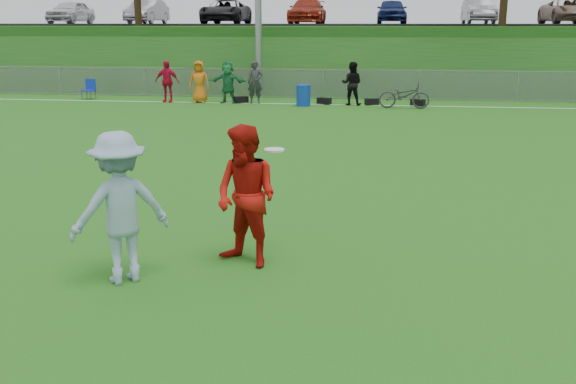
% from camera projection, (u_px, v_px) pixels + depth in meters
% --- Properties ---
extents(ground, '(120.00, 120.00, 0.00)m').
position_uv_depth(ground, '(209.00, 272.00, 8.52)').
color(ground, '#236615').
rests_on(ground, ground).
extents(sideline_far, '(60.00, 0.10, 0.01)m').
position_uv_depth(sideline_far, '(321.00, 104.00, 25.77)').
color(sideline_far, white).
rests_on(sideline_far, ground).
extents(fence, '(58.00, 0.06, 1.30)m').
position_uv_depth(fence, '(325.00, 84.00, 27.52)').
color(fence, gray).
rests_on(fence, ground).
extents(berm, '(120.00, 18.00, 3.00)m').
position_uv_depth(berm, '(339.00, 52.00, 37.84)').
color(berm, '#194E16').
rests_on(berm, ground).
extents(parking_lot, '(120.00, 12.00, 0.10)m').
position_uv_depth(parking_lot, '(341.00, 25.00, 39.36)').
color(parking_lot, black).
rests_on(parking_lot, berm).
extents(car_row, '(32.04, 5.18, 1.44)m').
position_uv_depth(car_row, '(321.00, 11.00, 38.35)').
color(car_row, silver).
rests_on(car_row, parking_lot).
extents(spectator_row, '(8.53, 0.73, 1.69)m').
position_uv_depth(spectator_row, '(241.00, 82.00, 25.96)').
color(spectator_row, red).
rests_on(spectator_row, ground).
extents(gear_bags, '(7.74, 0.51, 0.26)m').
position_uv_depth(gear_bags, '(338.00, 101.00, 25.74)').
color(gear_bags, black).
rests_on(gear_bags, ground).
extents(player_red_center, '(1.17, 1.09, 1.92)m').
position_uv_depth(player_red_center, '(246.00, 197.00, 8.55)').
color(player_red_center, '#B2120C').
rests_on(player_red_center, ground).
extents(player_blue, '(1.43, 1.32, 1.93)m').
position_uv_depth(player_blue, '(120.00, 208.00, 8.00)').
color(player_blue, '#8CA9C2').
rests_on(player_blue, ground).
extents(frisbee, '(0.29, 0.29, 0.03)m').
position_uv_depth(frisbee, '(274.00, 150.00, 8.93)').
color(frisbee, white).
rests_on(frisbee, ground).
extents(recycling_bin, '(0.65, 0.65, 0.83)m').
position_uv_depth(recycling_bin, '(303.00, 95.00, 25.20)').
color(recycling_bin, '#0F37A7').
rests_on(recycling_bin, ground).
extents(camp_chair, '(0.52, 0.53, 0.85)m').
position_uv_depth(camp_chair, '(89.00, 93.00, 27.44)').
color(camp_chair, '#102CAE').
rests_on(camp_chair, ground).
extents(bicycle, '(1.94, 0.74, 1.00)m').
position_uv_depth(bicycle, '(404.00, 95.00, 24.47)').
color(bicycle, '#2E2E30').
rests_on(bicycle, ground).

